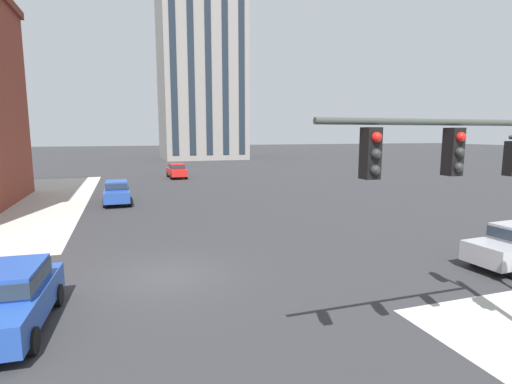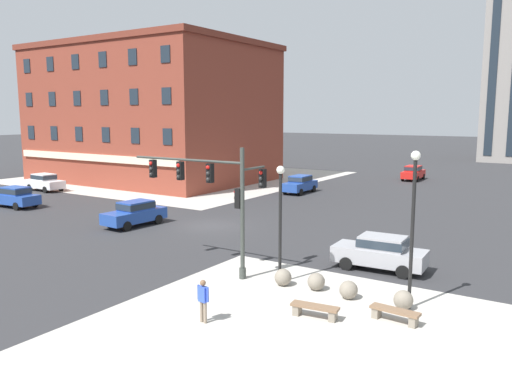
{
  "view_description": "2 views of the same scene",
  "coord_description": "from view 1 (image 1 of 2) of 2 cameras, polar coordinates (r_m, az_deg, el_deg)",
  "views": [
    {
      "loc": [
        -1.24,
        -14.03,
        5.12
      ],
      "look_at": [
        4.6,
        3.47,
        2.37
      ],
      "focal_mm": 27.66,
      "sensor_mm": 36.0,
      "label": 1
    },
    {
      "loc": [
        21.21,
        -26.79,
        7.47
      ],
      "look_at": [
        0.85,
        4.44,
        1.82
      ],
      "focal_mm": 35.96,
      "sensor_mm": 36.0,
      "label": 2
    }
  ],
  "objects": [
    {
      "name": "residential_tower_skyline_right",
      "position": [
        86.68,
        -8.22,
        23.98
      ],
      "size": [
        16.27,
        16.43,
        56.84
      ],
      "color": "gray",
      "rests_on": "ground"
    },
    {
      "name": "car_main_mid",
      "position": [
        30.65,
        -19.48,
        0.1
      ],
      "size": [
        1.93,
        4.42,
        1.68
      ],
      "color": "#23479E",
      "rests_on": "ground"
    },
    {
      "name": "car_cross_westbound",
      "position": [
        46.56,
        -11.4,
        3.12
      ],
      "size": [
        2.02,
        4.46,
        1.68
      ],
      "color": "red",
      "rests_on": "ground"
    },
    {
      "name": "ground_plane",
      "position": [
        14.98,
        -12.86,
        -11.73
      ],
      "size": [
        320.0,
        320.0,
        0.0
      ],
      "primitive_type": "plane",
      "color": "#2D2D30"
    },
    {
      "name": "car_parked_curb",
      "position": [
        12.39,
        -32.04,
        -12.69
      ],
      "size": [
        2.09,
        4.5,
        1.68
      ],
      "color": "#23479E",
      "rests_on": "ground"
    }
  ]
}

